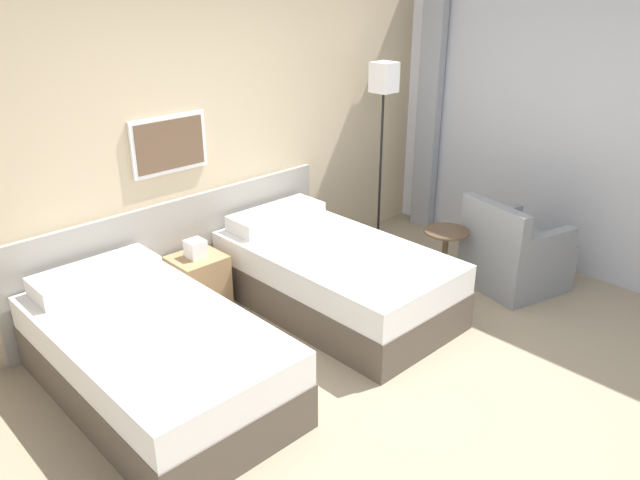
# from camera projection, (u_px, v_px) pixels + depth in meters

# --- Properties ---
(ground_plane) EXTENTS (16.00, 16.00, 0.00)m
(ground_plane) POSITION_uv_depth(u_px,v_px,m) (395.00, 389.00, 4.14)
(ground_plane) COLOR gray
(wall_headboard) EXTENTS (10.00, 0.10, 2.70)m
(wall_headboard) POSITION_uv_depth(u_px,v_px,m) (200.00, 142.00, 4.99)
(wall_headboard) COLOR #C6B28E
(wall_headboard) RESTS_ON ground_plane
(wall_window) EXTENTS (0.21, 4.56, 2.70)m
(wall_window) POSITION_uv_depth(u_px,v_px,m) (614.00, 130.00, 5.18)
(wall_window) COLOR white
(wall_window) RESTS_ON ground_plane
(bed_near_door) EXTENTS (1.06, 1.92, 0.67)m
(bed_near_door) POSITION_uv_depth(u_px,v_px,m) (153.00, 356.00, 4.01)
(bed_near_door) COLOR brown
(bed_near_door) RESTS_ON ground_plane
(bed_near_window) EXTENTS (1.06, 1.92, 0.67)m
(bed_near_window) POSITION_uv_depth(u_px,v_px,m) (334.00, 276.00, 5.05)
(bed_near_window) COLOR brown
(bed_near_window) RESTS_ON ground_plane
(nightstand) EXTENTS (0.40, 0.37, 0.62)m
(nightstand) POSITION_uv_depth(u_px,v_px,m) (199.00, 282.00, 5.02)
(nightstand) COLOR #9E7A51
(nightstand) RESTS_ON ground_plane
(floor_lamp) EXTENTS (0.24, 0.24, 1.80)m
(floor_lamp) POSITION_uv_depth(u_px,v_px,m) (383.00, 99.00, 5.75)
(floor_lamp) COLOR black
(floor_lamp) RESTS_ON ground_plane
(side_table) EXTENTS (0.38, 0.38, 0.52)m
(side_table) POSITION_uv_depth(u_px,v_px,m) (445.00, 248.00, 5.39)
(side_table) COLOR brown
(side_table) RESTS_ON ground_plane
(armchair) EXTENTS (0.86, 0.86, 0.81)m
(armchair) POSITION_uv_depth(u_px,v_px,m) (513.00, 257.00, 5.40)
(armchair) COLOR gray
(armchair) RESTS_ON ground_plane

